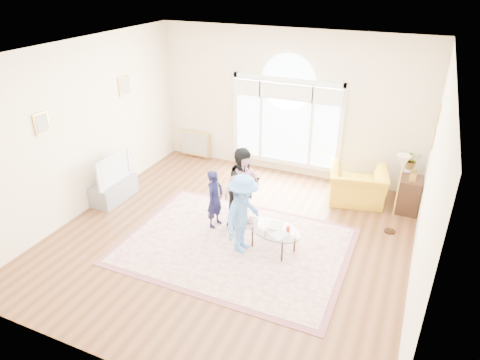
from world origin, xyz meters
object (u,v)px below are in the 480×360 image
at_px(television, 111,168).
at_px(armchair, 357,186).
at_px(area_rug, 235,245).
at_px(tv_console, 114,190).
at_px(coffee_table, 274,230).

bearing_deg(television, armchair, 22.73).
xyz_separation_m(area_rug, armchair, (1.61, 2.40, 0.35)).
xyz_separation_m(tv_console, armchair, (4.54, 1.90, 0.15)).
relative_size(television, coffee_table, 0.93).
relative_size(tv_console, coffee_table, 0.89).
relative_size(area_rug, tv_console, 3.60).
bearing_deg(tv_console, area_rug, -9.59).
bearing_deg(armchair, coffee_table, 54.42).
height_order(tv_console, television, television).
bearing_deg(coffee_table, area_rug, -148.18).
height_order(area_rug, tv_console, tv_console).
distance_m(television, armchair, 4.93).
bearing_deg(armchair, television, 10.61).
xyz_separation_m(tv_console, television, (0.01, 0.00, 0.51)).
bearing_deg(coffee_table, television, -167.73).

